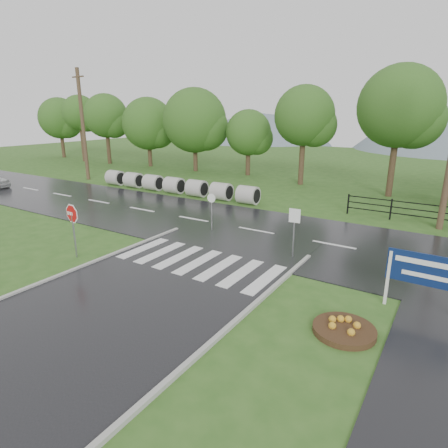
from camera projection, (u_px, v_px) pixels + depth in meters
The scene contains 14 objects.
ground at pixel (98, 319), 11.04m from camera, with size 120.00×120.00×0.00m, color #30591D.
main_road at pixel (256, 231), 19.12m from camera, with size 90.00×8.00×0.04m, color black.
walkway at pixel (435, 343), 9.91m from camera, with size 2.20×11.00×0.04m, color #242427.
crosswalk at pixel (198, 262), 15.07m from camera, with size 6.50×2.80×0.02m.
fence_west at pixel (439, 213), 19.78m from camera, with size 9.58×0.08×1.20m.
hills at pixel (416, 238), 66.24m from camera, with size 102.00×48.00×48.00m.
treeline at pixel (349, 188), 29.92m from camera, with size 83.20×5.20×10.00m.
culvert_pipes at pixel (174, 185), 27.90m from camera, with size 13.90×1.20×1.20m.
stop_sign at pixel (72, 218), 15.22m from camera, with size 1.08×0.11×2.44m.
estate_billboard at pixel (425, 273), 11.04m from camera, with size 2.16×0.10×1.89m.
flower_bed at pixel (344, 329), 10.30m from camera, with size 1.71×1.71×0.34m.
reg_sign_small at pixel (294, 223), 15.21m from camera, with size 0.47×0.07×2.12m.
reg_sign_round at pixel (212, 207), 18.81m from camera, with size 0.45×0.08×1.95m.
utility_pole_west at pixel (83, 125), 32.47m from camera, with size 1.67×0.31×9.41m.
Camera 1 is at (8.38, -6.24, 5.86)m, focal length 30.00 mm.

